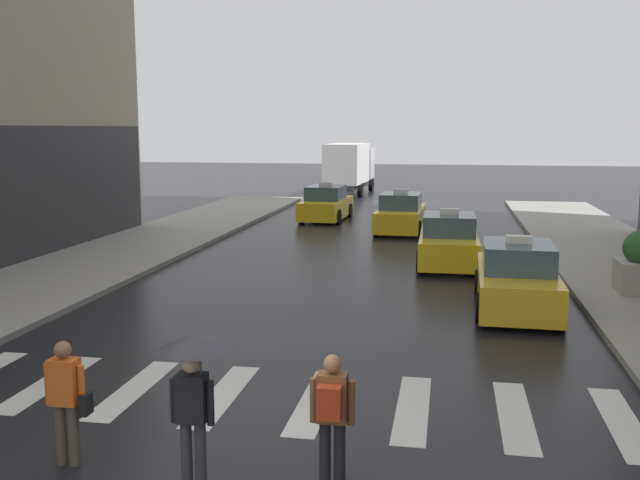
# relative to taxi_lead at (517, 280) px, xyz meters

# --- Properties ---
(crosswalk_markings) EXTENTS (11.30, 2.80, 0.01)m
(crosswalk_markings) POSITION_rel_taxi_lead_xyz_m (-4.44, -6.66, -0.72)
(crosswalk_markings) COLOR silver
(crosswalk_markings) RESTS_ON ground
(taxi_lead) EXTENTS (2.01, 4.58, 1.80)m
(taxi_lead) POSITION_rel_taxi_lead_xyz_m (0.00, 0.00, 0.00)
(taxi_lead) COLOR gold
(taxi_lead) RESTS_ON ground
(taxi_second) EXTENTS (1.96, 4.55, 1.80)m
(taxi_second) POSITION_rel_taxi_lead_xyz_m (-1.63, 5.57, 0.00)
(taxi_second) COLOR yellow
(taxi_second) RESTS_ON ground
(taxi_third) EXTENTS (2.05, 4.60, 1.80)m
(taxi_third) POSITION_rel_taxi_lead_xyz_m (-3.64, 12.71, 0.00)
(taxi_third) COLOR yellow
(taxi_third) RESTS_ON ground
(taxi_fourth) EXTENTS (2.11, 4.62, 1.80)m
(taxi_fourth) POSITION_rel_taxi_lead_xyz_m (-7.40, 15.97, 0.00)
(taxi_fourth) COLOR yellow
(taxi_fourth) RESTS_ON ground
(box_truck) EXTENTS (2.53, 7.62, 3.35)m
(box_truck) POSITION_rel_taxi_lead_xyz_m (-8.13, 29.11, 1.13)
(box_truck) COLOR #2D2D2D
(box_truck) RESTS_ON ground
(pedestrian_with_umbrella) EXTENTS (0.96, 0.96, 1.94)m
(pedestrian_with_umbrella) POSITION_rel_taxi_lead_xyz_m (-4.54, -9.58, 0.79)
(pedestrian_with_umbrella) COLOR #333338
(pedestrian_with_umbrella) RESTS_ON ground
(pedestrian_with_backpack) EXTENTS (0.55, 0.43, 1.65)m
(pedestrian_with_backpack) POSITION_rel_taxi_lead_xyz_m (-2.96, -9.31, 0.25)
(pedestrian_with_backpack) COLOR black
(pedestrian_with_backpack) RESTS_ON ground
(pedestrian_with_handbag) EXTENTS (0.60, 0.24, 1.65)m
(pedestrian_with_handbag) POSITION_rel_taxi_lead_xyz_m (-6.39, -9.34, 0.21)
(pedestrian_with_handbag) COLOR #473D33
(pedestrian_with_handbag) RESTS_ON ground
(planter_mid_block) EXTENTS (1.10, 1.10, 1.60)m
(planter_mid_block) POSITION_rel_taxi_lead_xyz_m (3.20, 1.75, 0.15)
(planter_mid_block) COLOR #A8A399
(planter_mid_block) RESTS_ON curb_right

